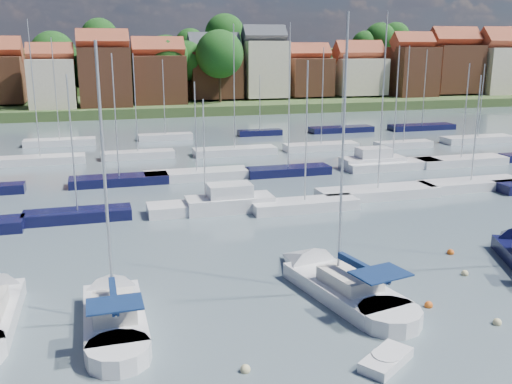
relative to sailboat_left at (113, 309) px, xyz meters
name	(u,v)px	position (x,y,z in m)	size (l,w,h in m)	color
ground	(236,161)	(15.02, 36.47, -0.36)	(260.00, 260.00, 0.00)	#45545E
sailboat_left	(113,309)	(0.00, 0.00, 0.00)	(2.95, 10.60, 14.41)	silver
sailboat_centre	(328,280)	(11.64, 0.47, -0.01)	(5.53, 12.12, 15.93)	silver
tender	(386,360)	(10.89, -7.71, -0.14)	(2.89, 2.52, 0.57)	silver
buoy_b	(245,372)	(5.06, -6.63, -0.36)	(0.43, 0.43, 0.43)	beige
buoy_c	(375,329)	(11.92, -4.73, -0.36)	(0.50, 0.50, 0.50)	beige
buoy_d	(497,324)	(17.78, -5.90, -0.36)	(0.42, 0.42, 0.42)	beige
buoy_e	(450,254)	(21.22, 3.06, -0.36)	(0.45, 0.45, 0.45)	#D85914
buoy_g	(428,307)	(15.64, -3.35, -0.36)	(0.43, 0.43, 0.43)	#D85914
buoy_h	(465,275)	(19.98, -0.22, -0.36)	(0.42, 0.42, 0.42)	beige
marina_field	(263,164)	(16.93, 31.62, 0.07)	(79.62, 41.41, 15.93)	silver
far_shore_town	(163,77)	(17.25, 129.14, 4.25)	(212.46, 90.00, 22.27)	#3D4B25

